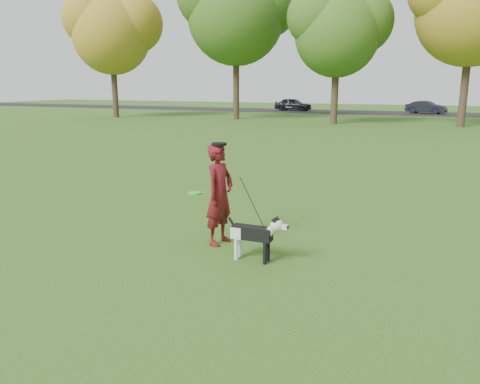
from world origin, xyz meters
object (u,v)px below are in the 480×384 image
at_px(man, 220,194).
at_px(car_mid, 426,107).
at_px(dog, 257,232).
at_px(car_left, 293,104).

bearing_deg(man, car_mid, 5.47).
bearing_deg(car_mid, man, -166.22).
bearing_deg(dog, man, 148.75).
distance_m(dog, car_left, 42.26).
height_order(man, car_left, man).
bearing_deg(car_left, dog, -158.72).
bearing_deg(car_mid, dog, -164.94).
relative_size(car_left, car_mid, 1.06).
height_order(dog, car_left, car_left).
xyz_separation_m(dog, car_mid, (0.90, 40.57, 0.14)).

